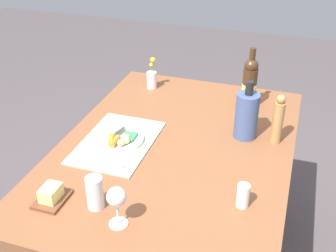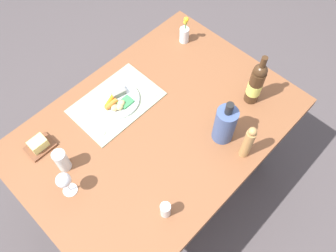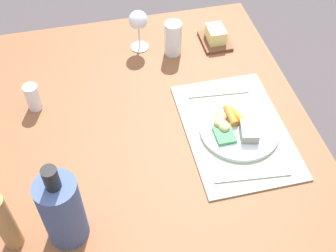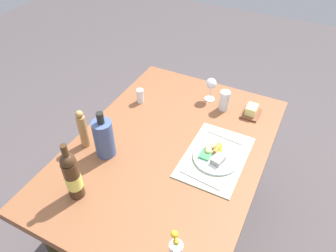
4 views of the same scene
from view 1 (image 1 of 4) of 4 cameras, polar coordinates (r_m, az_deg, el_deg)
dining_table at (r=1.89m, az=0.91°, el=-5.41°), size 1.39×0.98×0.76m
placemat at (r=1.87m, az=-6.81°, el=-2.17°), size 0.45×0.30×0.01m
dinner_plate at (r=1.87m, az=-6.80°, el=-1.65°), size 0.24×0.24×0.04m
fork at (r=2.00m, az=-4.45°, el=0.51°), size 0.04×0.22×0.00m
knife at (r=1.75m, az=-8.85°, el=-4.74°), size 0.04×0.20×0.00m
water_tumbler at (r=1.51m, az=-9.78°, el=-9.05°), size 0.06×0.06×0.13m
wine_bottle at (r=2.12m, az=10.89°, el=5.55°), size 0.07×0.07×0.32m
cooler_bottle at (r=1.88m, az=10.52°, el=1.46°), size 0.10×0.10×0.27m
pepper_mill at (r=1.87m, az=14.56°, el=0.79°), size 0.05×0.05×0.23m
wine_glass at (r=1.40m, az=-6.93°, el=-9.64°), size 0.07×0.07×0.15m
salt_shaker at (r=1.53m, az=10.04°, el=-9.19°), size 0.05×0.05×0.09m
flower_vase at (r=2.32m, az=-2.18°, el=6.46°), size 0.05×0.05×0.18m
butter_dish at (r=1.59m, az=-15.41°, el=-8.98°), size 0.13×0.10×0.06m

